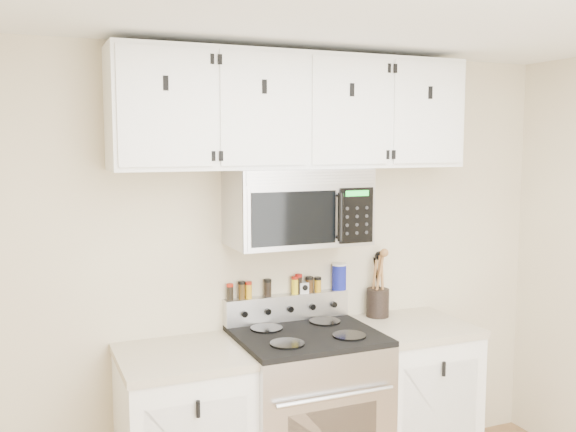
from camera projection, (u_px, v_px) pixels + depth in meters
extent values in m
cube|color=#BCAA8D|center=(285.00, 268.00, 3.75)|extent=(3.50, 0.01, 2.50)
cube|color=#B7B7BA|center=(307.00, 419.00, 3.55)|extent=(0.76, 0.65, 0.92)
cube|color=black|center=(307.00, 335.00, 3.49)|extent=(0.76, 0.65, 0.03)
cube|color=#B7B7BA|center=(287.00, 307.00, 3.74)|extent=(0.76, 0.08, 0.15)
cylinder|color=black|center=(287.00, 344.00, 3.28)|extent=(0.18, 0.18, 0.01)
cylinder|color=black|center=(349.00, 336.00, 3.42)|extent=(0.18, 0.18, 0.01)
cylinder|color=black|center=(267.00, 328.00, 3.56)|extent=(0.18, 0.18, 0.01)
cylinder|color=black|center=(325.00, 321.00, 3.70)|extent=(0.18, 0.18, 0.01)
cube|color=tan|center=(181.00, 356.00, 3.26)|extent=(0.64, 0.62, 0.04)
cube|color=white|center=(410.00, 401.00, 3.84)|extent=(0.62, 0.60, 0.88)
cube|color=tan|center=(412.00, 327.00, 3.78)|extent=(0.64, 0.62, 0.04)
cube|color=#9E9EA3|center=(297.00, 206.00, 3.54)|extent=(0.76, 0.38, 0.42)
cube|color=#B7B7BA|center=(313.00, 177.00, 3.34)|extent=(0.73, 0.01, 0.08)
cube|color=black|center=(294.00, 218.00, 3.32)|extent=(0.47, 0.01, 0.28)
cube|color=black|center=(356.00, 215.00, 3.46)|extent=(0.20, 0.01, 0.30)
cylinder|color=black|center=(341.00, 217.00, 3.38)|extent=(0.03, 0.03, 0.26)
cube|color=white|center=(296.00, 112.00, 3.50)|extent=(2.00, 0.33, 0.62)
cube|color=white|center=(166.00, 107.00, 3.06)|extent=(0.46, 0.01, 0.57)
cube|color=black|center=(166.00, 83.00, 3.04)|extent=(0.02, 0.01, 0.07)
cube|color=white|center=(264.00, 109.00, 3.25)|extent=(0.46, 0.01, 0.57)
cube|color=black|center=(264.00, 87.00, 3.23)|extent=(0.03, 0.01, 0.07)
cube|color=white|center=(351.00, 111.00, 3.44)|extent=(0.46, 0.01, 0.57)
cube|color=black|center=(352.00, 90.00, 3.42)|extent=(0.03, 0.01, 0.07)
cube|color=white|center=(429.00, 113.00, 3.63)|extent=(0.46, 0.01, 0.57)
cube|color=black|center=(430.00, 93.00, 3.61)|extent=(0.02, 0.01, 0.07)
cylinder|color=black|center=(378.00, 303.00, 3.92)|extent=(0.14, 0.14, 0.17)
cylinder|color=olive|center=(378.00, 282.00, 3.91)|extent=(0.02, 0.02, 0.32)
cylinder|color=olive|center=(382.00, 280.00, 3.91)|extent=(0.02, 0.02, 0.34)
cylinder|color=olive|center=(374.00, 283.00, 3.91)|extent=(0.02, 0.02, 0.30)
cylinder|color=black|center=(378.00, 282.00, 3.93)|extent=(0.02, 0.02, 0.31)
cylinder|color=olive|center=(378.00, 282.00, 3.88)|extent=(0.02, 0.02, 0.33)
cube|color=silver|center=(303.00, 288.00, 3.77)|extent=(0.06, 0.05, 0.06)
cylinder|color=navy|center=(339.00, 277.00, 3.86)|extent=(0.08, 0.08, 0.15)
cylinder|color=white|center=(339.00, 264.00, 3.85)|extent=(0.09, 0.09, 0.01)
cylinder|color=black|center=(230.00, 293.00, 3.60)|extent=(0.04, 0.04, 0.08)
cylinder|color=#A01B0C|center=(230.00, 285.00, 3.59)|extent=(0.04, 0.04, 0.02)
cylinder|color=#452F10|center=(242.00, 292.00, 3.62)|extent=(0.04, 0.04, 0.09)
cylinder|color=black|center=(242.00, 283.00, 3.62)|extent=(0.04, 0.04, 0.02)
cylinder|color=gold|center=(249.00, 291.00, 3.64)|extent=(0.04, 0.04, 0.08)
cylinder|color=#A31C0C|center=(249.00, 283.00, 3.64)|extent=(0.04, 0.04, 0.02)
cylinder|color=black|center=(268.00, 289.00, 3.68)|extent=(0.04, 0.04, 0.08)
cylinder|color=black|center=(268.00, 281.00, 3.68)|extent=(0.05, 0.05, 0.02)
cylinder|color=yellow|center=(295.00, 286.00, 3.75)|extent=(0.04, 0.04, 0.09)
cylinder|color=maroon|center=(295.00, 278.00, 3.74)|extent=(0.04, 0.04, 0.02)
cylinder|color=black|center=(299.00, 285.00, 3.76)|extent=(0.04, 0.04, 0.10)
cylinder|color=#99100B|center=(299.00, 275.00, 3.75)|extent=(0.04, 0.04, 0.02)
cylinder|color=#40260F|center=(309.00, 286.00, 3.79)|extent=(0.04, 0.04, 0.08)
cylinder|color=black|center=(309.00, 278.00, 3.78)|extent=(0.05, 0.05, 0.02)
cylinder|color=#C58E17|center=(318.00, 286.00, 3.81)|extent=(0.04, 0.04, 0.07)
cylinder|color=black|center=(318.00, 278.00, 3.80)|extent=(0.04, 0.04, 0.02)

